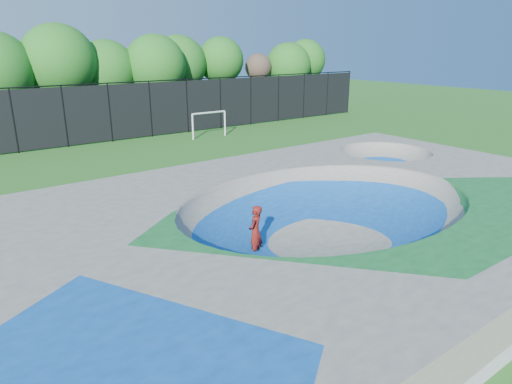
% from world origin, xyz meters
% --- Properties ---
extents(ground, '(120.00, 120.00, 0.00)m').
position_xyz_m(ground, '(0.00, 0.00, 0.00)').
color(ground, '#215C19').
rests_on(ground, ground).
extents(skate_deck, '(22.00, 14.00, 1.50)m').
position_xyz_m(skate_deck, '(0.00, 0.00, 0.75)').
color(skate_deck, gray).
rests_on(skate_deck, ground).
extents(skater, '(0.76, 0.69, 1.73)m').
position_xyz_m(skater, '(-2.89, 0.32, 0.87)').
color(skater, red).
rests_on(skater, ground).
extents(skateboard, '(0.77, 0.61, 0.05)m').
position_xyz_m(skateboard, '(-2.89, 0.32, 0.03)').
color(skateboard, black).
rests_on(skateboard, ground).
extents(soccer_goal, '(2.83, 0.12, 1.87)m').
position_xyz_m(soccer_goal, '(6.24, 18.22, 1.29)').
color(soccer_goal, silver).
rests_on(soccer_goal, ground).
extents(fence, '(48.09, 0.09, 4.04)m').
position_xyz_m(fence, '(0.00, 21.00, 2.10)').
color(fence, black).
rests_on(fence, ground).
extents(treeline, '(51.96, 7.19, 8.01)m').
position_xyz_m(treeline, '(-2.39, 25.93, 4.93)').
color(treeline, '#463123').
rests_on(treeline, ground).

